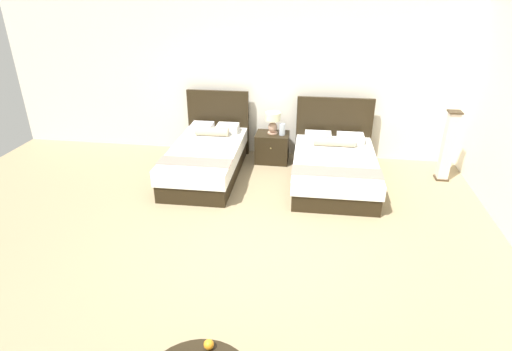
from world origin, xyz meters
name	(u,v)px	position (x,y,z in m)	size (l,w,h in m)	color
ground_plane	(249,251)	(0.00, 0.00, -0.01)	(10.29, 10.21, 0.02)	#95815F
wall_back	(278,78)	(0.00, 3.31, 1.44)	(10.29, 0.12, 2.88)	silver
bed_near_window	(207,158)	(-1.07, 2.12, 0.30)	(1.17, 2.19, 1.21)	black
bed_near_corner	(334,166)	(1.07, 2.12, 0.28)	(1.37, 2.08, 1.18)	black
nightstand	(272,147)	(-0.03, 2.83, 0.27)	(0.59, 0.49, 0.54)	black
table_lamp	(273,120)	(-0.03, 2.85, 0.78)	(0.27, 0.27, 0.39)	tan
vase	(282,129)	(0.15, 2.79, 0.64)	(0.11, 0.11, 0.21)	#ADB7C3
loose_orange	(209,344)	(0.00, -1.94, 0.50)	(0.08, 0.08, 0.08)	orange
floor_lamp_corner	(448,146)	(2.89, 2.49, 0.59)	(0.21, 0.21, 1.18)	#3D2F1D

